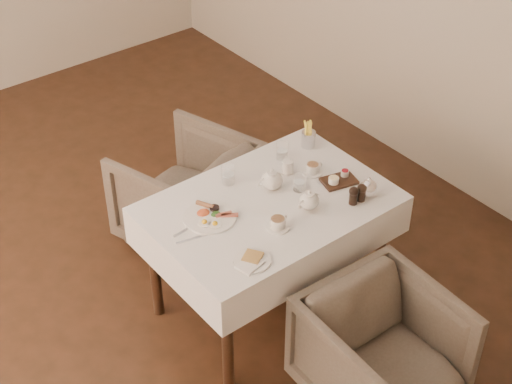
{
  "coord_description": "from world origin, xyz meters",
  "views": [
    {
      "loc": [
        -1.59,
        -3.38,
        3.31
      ],
      "look_at": [
        0.44,
        -0.8,
        0.82
      ],
      "focal_mm": 55.0,
      "sensor_mm": 36.0,
      "label": 1
    }
  ],
  "objects_px": {
    "breakfast_plate": "(210,216)",
    "teapot_centre": "(272,179)",
    "armchair_near": "(382,352)",
    "table": "(269,219)",
    "armchair_far": "(188,193)"
  },
  "relations": [
    {
      "from": "table",
      "to": "armchair_far",
      "type": "distance_m",
      "value": 0.86
    },
    {
      "from": "teapot_centre",
      "to": "armchair_near",
      "type": "bearing_deg",
      "value": -85.38
    },
    {
      "from": "armchair_far",
      "to": "breakfast_plate",
      "type": "height_order",
      "value": "breakfast_plate"
    },
    {
      "from": "armchair_far",
      "to": "breakfast_plate",
      "type": "bearing_deg",
      "value": 48.7
    },
    {
      "from": "breakfast_plate",
      "to": "teapot_centre",
      "type": "xyz_separation_m",
      "value": [
        0.41,
        -0.0,
        0.06
      ]
    },
    {
      "from": "breakfast_plate",
      "to": "table",
      "type": "bearing_deg",
      "value": -16.74
    },
    {
      "from": "armchair_near",
      "to": "breakfast_plate",
      "type": "height_order",
      "value": "breakfast_plate"
    },
    {
      "from": "table",
      "to": "breakfast_plate",
      "type": "relative_size",
      "value": 4.61
    },
    {
      "from": "table",
      "to": "breakfast_plate",
      "type": "bearing_deg",
      "value": 163.98
    },
    {
      "from": "breakfast_plate",
      "to": "teapot_centre",
      "type": "distance_m",
      "value": 0.41
    },
    {
      "from": "armchair_near",
      "to": "breakfast_plate",
      "type": "bearing_deg",
      "value": 113.26
    },
    {
      "from": "armchair_far",
      "to": "table",
      "type": "bearing_deg",
      "value": 73.14
    },
    {
      "from": "armchair_far",
      "to": "teapot_centre",
      "type": "distance_m",
      "value": 0.87
    },
    {
      "from": "armchair_near",
      "to": "teapot_centre",
      "type": "height_order",
      "value": "teapot_centre"
    },
    {
      "from": "table",
      "to": "armchair_near",
      "type": "height_order",
      "value": "table"
    }
  ]
}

